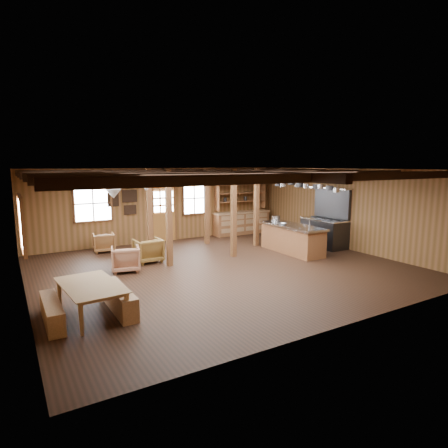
{
  "coord_description": "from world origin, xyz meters",
  "views": [
    {
      "loc": [
        -5.26,
        -8.97,
        2.94
      ],
      "look_at": [
        0.32,
        0.45,
        1.19
      ],
      "focal_mm": 30.0,
      "sensor_mm": 36.0,
      "label": 1
    }
  ],
  "objects_px": {
    "kitchen_island": "(292,238)",
    "armchair_c": "(126,259)",
    "commercial_range": "(326,228)",
    "armchair_a": "(148,250)",
    "armchair_b": "(104,242)",
    "dining_table": "(93,299)"
  },
  "relations": [
    {
      "from": "kitchen_island",
      "to": "commercial_range",
      "type": "relative_size",
      "value": 1.18
    },
    {
      "from": "dining_table",
      "to": "armchair_a",
      "type": "bearing_deg",
      "value": -39.42
    },
    {
      "from": "armchair_a",
      "to": "armchair_b",
      "type": "distance_m",
      "value": 2.23
    },
    {
      "from": "armchair_b",
      "to": "armchair_c",
      "type": "relative_size",
      "value": 0.92
    },
    {
      "from": "commercial_range",
      "to": "armchair_c",
      "type": "height_order",
      "value": "commercial_range"
    },
    {
      "from": "kitchen_island",
      "to": "dining_table",
      "type": "xyz_separation_m",
      "value": [
        -6.9,
        -2.11,
        -0.16
      ]
    },
    {
      "from": "kitchen_island",
      "to": "armchair_c",
      "type": "relative_size",
      "value": 3.27
    },
    {
      "from": "kitchen_island",
      "to": "armchair_b",
      "type": "height_order",
      "value": "kitchen_island"
    },
    {
      "from": "armchair_b",
      "to": "dining_table",
      "type": "bearing_deg",
      "value": 82.95
    },
    {
      "from": "kitchen_island",
      "to": "dining_table",
      "type": "bearing_deg",
      "value": -162.34
    },
    {
      "from": "armchair_a",
      "to": "kitchen_island",
      "type": "bearing_deg",
      "value": 164.54
    },
    {
      "from": "armchair_a",
      "to": "armchair_b",
      "type": "xyz_separation_m",
      "value": [
        -0.84,
        2.07,
        -0.04
      ]
    },
    {
      "from": "armchair_b",
      "to": "armchair_c",
      "type": "distance_m",
      "value": 2.7
    },
    {
      "from": "commercial_range",
      "to": "armchair_b",
      "type": "relative_size",
      "value": 3.03
    },
    {
      "from": "kitchen_island",
      "to": "armchair_c",
      "type": "height_order",
      "value": "kitchen_island"
    },
    {
      "from": "commercial_range",
      "to": "armchair_b",
      "type": "height_order",
      "value": "commercial_range"
    },
    {
      "from": "commercial_range",
      "to": "dining_table",
      "type": "height_order",
      "value": "commercial_range"
    },
    {
      "from": "kitchen_island",
      "to": "armchair_c",
      "type": "distance_m",
      "value": 5.51
    },
    {
      "from": "dining_table",
      "to": "armchair_a",
      "type": "distance_m",
      "value": 4.07
    },
    {
      "from": "armchair_a",
      "to": "armchair_b",
      "type": "bearing_deg",
      "value": -68.14
    },
    {
      "from": "commercial_range",
      "to": "armchair_a",
      "type": "bearing_deg",
      "value": 169.51
    },
    {
      "from": "commercial_range",
      "to": "armchair_c",
      "type": "distance_m",
      "value": 7.14
    }
  ]
}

